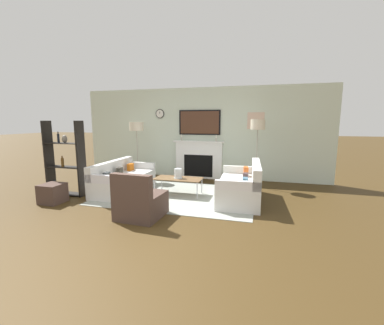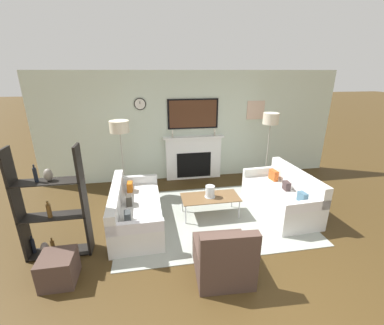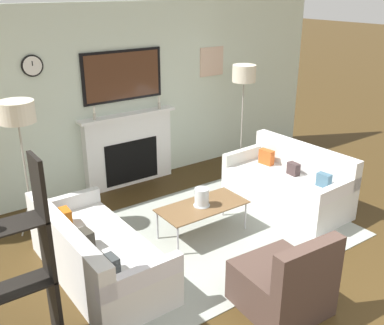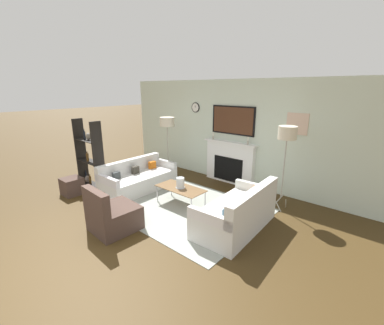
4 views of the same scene
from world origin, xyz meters
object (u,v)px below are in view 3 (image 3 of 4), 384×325
Objects in this scene: armchair at (284,284)px; hurricane_candle at (202,198)px; couch_right at (288,186)px; floor_lamp_right at (244,76)px; coffee_table at (202,207)px; floor_lamp_left at (17,114)px; couch_left at (96,255)px.

armchair is 3.76× the size of hurricane_candle.
couch_right is 7.78× the size of hurricane_candle.
couch_right is 0.99× the size of floor_lamp_right.
floor_lamp_right is at bearing 78.60° from couch_right.
armchair is 0.48× the size of floor_lamp_right.
coffee_table is 4.88× the size of hurricane_candle.
hurricane_candle is 0.13× the size of floor_lamp_left.
coffee_table is at bearing 82.77° from armchair.
floor_lamp_right reaches higher than floor_lamp_left.
floor_lamp_right is (1.73, 1.26, 1.23)m from coffee_table.
floor_lamp_right is (3.43, -0.00, 0.06)m from floor_lamp_left.
coffee_table is (1.43, 0.05, 0.11)m from couch_left.
couch_right is at bearing -1.70° from coffee_table.
floor_lamp_left reaches higher than coffee_table.
couch_left is at bearing -157.46° from floor_lamp_right.
couch_right is 2.07× the size of armchair.
couch_left is 1.11× the size of floor_lamp_left.
coffee_table is 0.62× the size of floor_lamp_right.
hurricane_candle is 2.35m from floor_lamp_left.
armchair is 0.77× the size of coffee_table.
couch_right reaches higher than hurricane_candle.
couch_left is 1.07× the size of floor_lamp_right.
floor_lamp_left is at bearing 118.01° from armchair.
hurricane_candle is at bearing 143.92° from coffee_table.
hurricane_candle is at bearing -36.62° from floor_lamp_left.
floor_lamp_right reaches higher than hurricane_candle.
hurricane_candle is at bearing 2.13° from couch_left.
hurricane_candle is (-0.01, 0.01, 0.13)m from coffee_table.
couch_left is 2.23× the size of armchair.
armchair is (-1.66, -1.52, -0.01)m from couch_right.
couch_left is 1.08× the size of couch_right.
couch_right reaches higher than couch_left.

